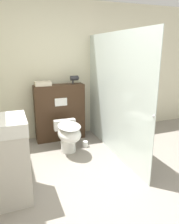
% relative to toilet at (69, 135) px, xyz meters
% --- Properties ---
extents(ground_plane, '(12.00, 12.00, 0.00)m').
position_rel_toilet_xyz_m(ground_plane, '(0.18, -1.35, -0.32)').
color(ground_plane, gray).
extents(wall_back, '(8.00, 0.06, 2.50)m').
position_rel_toilet_xyz_m(wall_back, '(0.18, 0.85, 0.93)').
color(wall_back, beige).
rests_on(wall_back, ground_plane).
extents(partition_panel, '(0.90, 0.26, 1.04)m').
position_rel_toilet_xyz_m(partition_panel, '(0.01, 0.62, 0.20)').
color(partition_panel, '#3D2819').
rests_on(partition_panel, ground_plane).
extents(shower_glass, '(0.04, 2.08, 1.90)m').
position_rel_toilet_xyz_m(shower_glass, '(0.69, -0.22, 0.63)').
color(shower_glass, silver).
rests_on(shower_glass, ground_plane).
extents(toilet, '(0.37, 0.62, 0.50)m').
position_rel_toilet_xyz_m(toilet, '(0.00, 0.00, 0.00)').
color(toilet, white).
rests_on(toilet, ground_plane).
extents(sink_vanity, '(0.60, 0.54, 1.09)m').
position_rel_toilet_xyz_m(sink_vanity, '(-1.00, -0.86, 0.16)').
color(sink_vanity, beige).
rests_on(sink_vanity, ground_plane).
extents(hair_drier, '(0.17, 0.09, 0.15)m').
position_rel_toilet_xyz_m(hair_drier, '(0.31, 0.64, 0.82)').
color(hair_drier, '#2D2D33').
rests_on(hair_drier, partition_panel).
extents(folded_towel, '(0.28, 0.19, 0.07)m').
position_rel_toilet_xyz_m(folded_towel, '(-0.27, 0.60, 0.76)').
color(folded_towel, beige).
rests_on(folded_towel, partition_panel).
extents(spare_toilet_roll, '(0.09, 0.09, 0.10)m').
position_rel_toilet_xyz_m(spare_toilet_roll, '(0.33, 0.11, -0.27)').
color(spare_toilet_roll, white).
rests_on(spare_toilet_roll, ground_plane).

